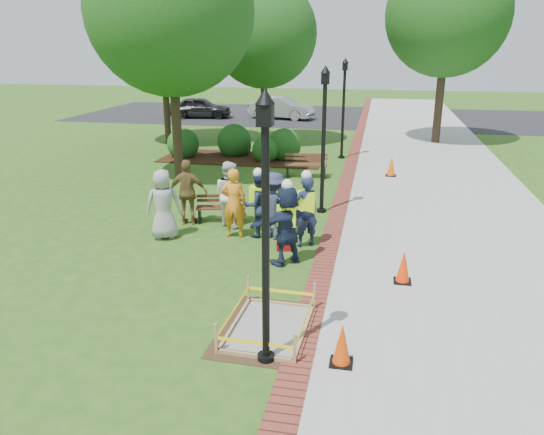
% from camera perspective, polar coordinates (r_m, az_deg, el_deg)
% --- Properties ---
extents(ground, '(100.00, 100.00, 0.00)m').
position_cam_1_polar(ground, '(11.62, -3.61, -6.36)').
color(ground, '#285116').
rests_on(ground, ground).
extents(sidewalk, '(6.00, 60.00, 0.02)m').
position_cam_1_polar(sidewalk, '(20.88, 17.18, 4.08)').
color(sidewalk, '#9E9E99').
rests_on(sidewalk, ground).
extents(brick_edging, '(0.50, 60.00, 0.03)m').
position_cam_1_polar(brick_edging, '(20.78, 8.23, 4.66)').
color(brick_edging, maroon).
rests_on(brick_edging, ground).
extents(mulch_bed, '(7.00, 3.00, 0.05)m').
position_cam_1_polar(mulch_bed, '(23.44, -3.19, 6.38)').
color(mulch_bed, '#381E0F').
rests_on(mulch_bed, ground).
extents(parking_lot, '(36.00, 12.00, 0.01)m').
position_cam_1_polar(parking_lot, '(37.61, 7.16, 10.74)').
color(parking_lot, black).
rests_on(parking_lot, ground).
extents(wet_concrete_pad, '(1.79, 2.36, 0.55)m').
position_cam_1_polar(wet_concrete_pad, '(9.49, -0.33, -10.74)').
color(wet_concrete_pad, '#47331E').
rests_on(wet_concrete_pad, ground).
extents(bench_near, '(1.44, 0.77, 0.74)m').
position_cam_1_polar(bench_near, '(15.09, -5.51, 0.44)').
color(bench_near, '#4D291A').
rests_on(bench_near, ground).
extents(bench_far, '(1.66, 0.73, 0.87)m').
position_cam_1_polar(bench_far, '(20.10, 3.68, 5.12)').
color(bench_far, brown).
rests_on(bench_far, ground).
extents(cone_front, '(0.36, 0.36, 0.72)m').
position_cam_1_polar(cone_front, '(8.58, 7.53, -13.46)').
color(cone_front, black).
rests_on(cone_front, ground).
extents(cone_back, '(0.37, 0.37, 0.72)m').
position_cam_1_polar(cone_back, '(11.51, 13.95, -5.25)').
color(cone_back, black).
rests_on(cone_back, ground).
extents(cone_far, '(0.39, 0.39, 0.78)m').
position_cam_1_polar(cone_far, '(20.68, 12.71, 5.36)').
color(cone_far, black).
rests_on(cone_far, ground).
extents(toolbox, '(0.47, 0.32, 0.22)m').
position_cam_1_polar(toolbox, '(13.00, 1.43, -3.06)').
color(toolbox, '#A30C11').
rests_on(toolbox, ground).
extents(lamp_near, '(0.28, 0.28, 4.26)m').
position_cam_1_polar(lamp_near, '(7.72, -0.70, 0.51)').
color(lamp_near, black).
rests_on(lamp_near, ground).
extents(lamp_mid, '(0.28, 0.28, 4.26)m').
position_cam_1_polar(lamp_mid, '(15.45, 5.59, 9.41)').
color(lamp_mid, black).
rests_on(lamp_mid, ground).
extents(lamp_far, '(0.28, 0.28, 4.26)m').
position_cam_1_polar(lamp_far, '(23.36, 7.72, 12.32)').
color(lamp_far, black).
rests_on(lamp_far, ground).
extents(tree_left, '(5.76, 5.76, 8.76)m').
position_cam_1_polar(tree_left, '(19.62, -10.89, 20.97)').
color(tree_left, '#3D2D1E').
rests_on(tree_left, ground).
extents(tree_back, '(5.09, 5.09, 7.80)m').
position_cam_1_polar(tree_back, '(26.60, -0.89, 19.13)').
color(tree_back, '#3D2D1E').
rests_on(tree_back, ground).
extents(tree_right, '(5.86, 5.86, 9.05)m').
position_cam_1_polar(tree_right, '(28.20, 18.36, 20.00)').
color(tree_right, '#3D2D1E').
rests_on(tree_right, ground).
extents(tree_far, '(5.54, 5.54, 8.36)m').
position_cam_1_polar(tree_far, '(27.18, -11.80, 19.48)').
color(tree_far, '#3D2D1E').
rests_on(tree_far, ground).
extents(shrub_a, '(1.40, 1.40, 1.40)m').
position_cam_1_polar(shrub_a, '(24.03, -9.47, 6.40)').
color(shrub_a, '#134213').
rests_on(shrub_a, ground).
extents(shrub_b, '(1.53, 1.53, 1.53)m').
position_cam_1_polar(shrub_b, '(24.18, -4.06, 6.68)').
color(shrub_b, '#134213').
rests_on(shrub_b, ground).
extents(shrub_c, '(1.15, 1.15, 1.15)m').
position_cam_1_polar(shrub_c, '(22.88, -0.69, 6.06)').
color(shrub_c, '#134213').
rests_on(shrub_c, ground).
extents(shrub_d, '(1.46, 1.46, 1.46)m').
position_cam_1_polar(shrub_d, '(23.29, 1.31, 6.28)').
color(shrub_d, '#134213').
rests_on(shrub_d, ground).
extents(shrub_e, '(0.98, 0.98, 0.98)m').
position_cam_1_polar(shrub_e, '(24.14, -3.40, 6.68)').
color(shrub_e, '#134213').
rests_on(shrub_e, ground).
extents(casual_person_a, '(0.68, 0.57, 1.82)m').
position_cam_1_polar(casual_person_a, '(13.83, -11.61, 1.39)').
color(casual_person_a, '#989898').
rests_on(casual_person_a, ground).
extents(casual_person_b, '(0.61, 0.41, 1.83)m').
position_cam_1_polar(casual_person_b, '(13.68, -4.13, 1.55)').
color(casual_person_b, orange).
rests_on(casual_person_b, ground).
extents(casual_person_c, '(0.69, 0.60, 1.81)m').
position_cam_1_polar(casual_person_c, '(14.55, -4.64, 2.53)').
color(casual_person_c, silver).
rests_on(casual_person_c, ground).
extents(casual_person_d, '(0.63, 0.44, 1.83)m').
position_cam_1_polar(casual_person_d, '(14.82, -9.03, 2.68)').
color(casual_person_d, brown).
rests_on(casual_person_d, ground).
extents(casual_person_e, '(0.65, 0.54, 1.74)m').
position_cam_1_polar(casual_person_e, '(13.56, 0.23, 1.26)').
color(casual_person_e, '#2B314C').
rests_on(casual_person_e, ground).
extents(hivis_worker_a, '(0.69, 0.68, 1.99)m').
position_cam_1_polar(hivis_worker_a, '(11.93, 1.61, -0.58)').
color(hivis_worker_a, '#182640').
rests_on(hivis_worker_a, ground).
extents(hivis_worker_b, '(0.68, 0.62, 1.94)m').
position_cam_1_polar(hivis_worker_b, '(13.02, 3.65, 0.90)').
color(hivis_worker_b, '#1B3148').
rests_on(hivis_worker_b, ground).
extents(hivis_worker_c, '(0.64, 0.59, 1.83)m').
position_cam_1_polar(hivis_worker_c, '(13.69, -1.50, 1.60)').
color(hivis_worker_c, '#16283B').
rests_on(hivis_worker_c, ground).
extents(parked_car_a, '(2.60, 4.88, 1.52)m').
position_cam_1_polar(parked_car_a, '(36.90, -7.65, 10.57)').
color(parked_car_a, black).
rests_on(parked_car_a, ground).
extents(parked_car_b, '(3.00, 5.09, 1.56)m').
position_cam_1_polar(parked_car_b, '(36.08, 1.01, 10.56)').
color(parked_car_b, '#9E9DA2').
rests_on(parked_car_b, ground).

